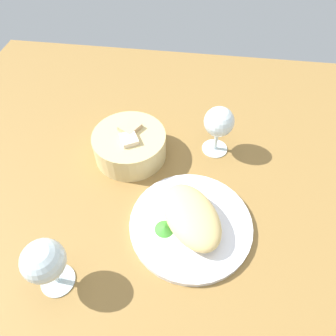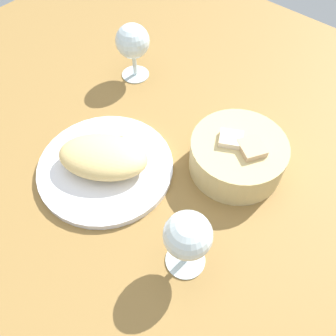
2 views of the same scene
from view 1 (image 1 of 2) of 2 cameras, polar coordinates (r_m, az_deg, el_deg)
The scene contains 7 objects.
ground_plane at distance 72.98cm, azimuth -1.04°, elevation -9.12°, with size 140.00×140.00×2.00cm, color olive.
plate at distance 70.42cm, azimuth 4.16°, elevation -10.17°, with size 27.04×27.04×1.40cm, color white.
omelette at distance 67.48cm, azimuth 4.32°, elevation -8.74°, with size 17.47×10.75×5.42cm, color #E6C57A.
lettuce_garnish at distance 68.36cm, azimuth -0.66°, elevation -10.85°, with size 4.28×4.28×1.12cm, color #3B8E2E.
bread_basket at distance 81.26cm, azimuth -6.96°, elevation 4.22°, with size 18.60×18.60×8.33cm.
wine_glass_near at distance 79.27cm, azimuth 9.23°, elevation 8.00°, with size 7.59×7.59×13.62cm.
wine_glass_far at distance 61.23cm, azimuth -21.60°, elevation -15.65°, with size 7.91×7.91×13.64cm.
Camera 1 is at (-36.42, -6.32, 61.93)cm, focal length 33.46 mm.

